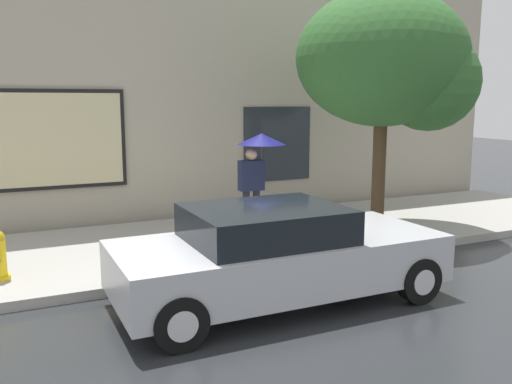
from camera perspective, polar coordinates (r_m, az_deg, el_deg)
name	(u,v)px	position (r m, az deg, el deg)	size (l,w,h in m)	color
ground_plane	(230,306)	(7.51, -2.72, -11.85)	(60.00, 60.00, 0.00)	#282B2D
sidewalk	(168,247)	(10.18, -9.26, -5.73)	(20.00, 4.00, 0.15)	#A3A099
building_facade	(130,66)	(12.27, -13.10, 12.78)	(20.00, 0.67, 7.00)	#B2A893
parked_car	(277,254)	(7.43, 2.23, -6.59)	(4.49, 1.95, 1.35)	#B7BABF
pedestrian_with_umbrella	(258,155)	(10.65, 0.20, 3.91)	(0.95, 0.95, 1.96)	black
street_tree	(393,64)	(11.25, 14.18, 12.97)	(3.56, 3.02, 4.75)	#4C3823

